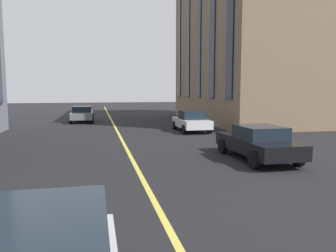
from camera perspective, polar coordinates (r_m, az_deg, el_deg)
The scene contains 5 objects.
lane_centre_line at distance 16.39m, azimuth -7.66°, elevation -3.41°, with size 80.00×0.16×0.01m.
car_white_parked_a at distance 21.79m, azimuth 4.17°, elevation 0.88°, with size 3.90×1.89×1.40m.
car_grey_mid at distance 29.38m, azimuth -14.97°, elevation 2.09°, with size 4.40×1.95×1.37m.
car_black_parked_b at distance 13.33m, azimuth 15.60°, elevation -2.77°, with size 4.40×1.95×1.37m.
building_right_near at distance 31.04m, azimuth 15.05°, elevation 15.36°, with size 16.80×10.49×15.50m.
Camera 1 is at (3.90, 1.36, 2.75)m, focal length 34.44 mm.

